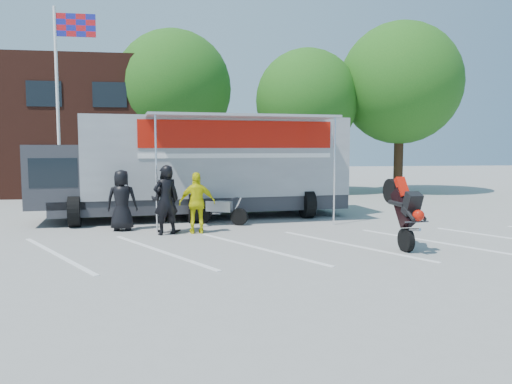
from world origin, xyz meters
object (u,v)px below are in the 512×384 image
object	(u,v)px
spectator_hivis	(197,203)
spectator_leather_a	(122,200)
tree_mid	(307,101)
tree_right	(400,84)
tree_left	(173,89)
parked_motorcycle	(221,224)
spectator_leather_b	(166,200)
spectator_leather_c	(166,201)
stunt_bike_rider	(393,247)
flagpole	(64,83)
transporter_truck	(204,217)

from	to	relation	value
spectator_hivis	spectator_leather_a	bearing A→B (deg)	-22.18
tree_mid	tree_right	size ratio (longest dim) A/B	0.84
tree_left	parked_motorcycle	bearing A→B (deg)	-81.93
tree_mid	spectator_leather_b	xyz separation A→B (m)	(-7.13, -11.68, -3.95)
spectator_hivis	tree_mid	bearing A→B (deg)	-120.04
parked_motorcycle	spectator_leather_b	size ratio (longest dim) A/B	0.94
spectator_leather_c	parked_motorcycle	bearing A→B (deg)	-128.35
tree_left	spectator_leather_b	xyz separation A→B (m)	(-0.13, -12.68, -4.57)
spectator_leather_b	spectator_hivis	bearing A→B (deg)	160.08
stunt_bike_rider	spectator_hivis	distance (m)	5.59
flagpole	spectator_leather_a	size ratio (longest dim) A/B	4.36
spectator_leather_c	tree_mid	bearing A→B (deg)	-106.05
tree_left	tree_right	xyz separation A→B (m)	(12.00, -1.50, 0.31)
transporter_truck	spectator_leather_b	size ratio (longest dim) A/B	5.56
tree_mid	spectator_leather_c	size ratio (longest dim) A/B	4.17
transporter_truck	spectator_hivis	distance (m)	3.39
transporter_truck	spectator_leather_a	xyz separation A→B (m)	(-2.54, -2.43, 0.92)
tree_mid	spectator_leather_b	distance (m)	14.24
tree_left	transporter_truck	distance (m)	10.94
stunt_bike_rider	spectator_leather_b	bearing A→B (deg)	150.09
transporter_truck	stunt_bike_rider	bearing A→B (deg)	-59.18
tree_right	transporter_truck	distance (m)	14.67
transporter_truck	spectator_hivis	bearing A→B (deg)	-101.93
tree_mid	flagpole	bearing A→B (deg)	-156.03
transporter_truck	spectator_leather_a	bearing A→B (deg)	-142.52
flagpole	spectator_leather_a	distance (m)	7.64
tree_left	stunt_bike_rider	xyz separation A→B (m)	(5.58, -15.31, -5.57)
tree_mid	parked_motorcycle	xyz separation A→B (m)	(-5.43, -10.05, -4.94)
tree_left	spectator_hivis	distance (m)	13.47
transporter_truck	spectator_leather_b	xyz separation A→B (m)	(-1.22, -3.32, 1.00)
tree_right	spectator_leather_a	xyz separation A→B (m)	(-13.45, -10.28, -4.96)
parked_motorcycle	spectator_leather_b	xyz separation A→B (m)	(-1.70, -1.63, 1.00)
tree_left	spectator_leather_b	distance (m)	13.48
tree_left	spectator_leather_c	world-z (taller)	tree_left
tree_left	spectator_hivis	bearing A→B (deg)	-86.53
tree_right	spectator_hivis	world-z (taller)	tree_right
tree_mid	transporter_truck	world-z (taller)	tree_mid
spectator_leather_a	spectator_leather_c	distance (m)	1.39
tree_left	tree_mid	xyz separation A→B (m)	(7.00, -1.00, -0.62)
tree_right	transporter_truck	xyz separation A→B (m)	(-10.91, -7.86, -5.88)
parked_motorcycle	spectator_hivis	xyz separation A→B (m)	(-0.80, -1.56, 0.89)
transporter_truck	spectator_leather_c	world-z (taller)	spectator_leather_c
tree_mid	transporter_truck	size ratio (longest dim) A/B	0.69
spectator_leather_c	stunt_bike_rider	bearing A→B (deg)	168.31
transporter_truck	flagpole	bearing A→B (deg)	141.68
stunt_bike_rider	spectator_leather_a	xyz separation A→B (m)	(-7.03, 3.53, 0.92)
transporter_truck	parked_motorcycle	xyz separation A→B (m)	(0.47, -1.69, 0.00)
transporter_truck	spectator_leather_b	distance (m)	3.68
tree_right	parked_motorcycle	size ratio (longest dim) A/B	4.85
flagpole	tree_mid	distance (m)	12.31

